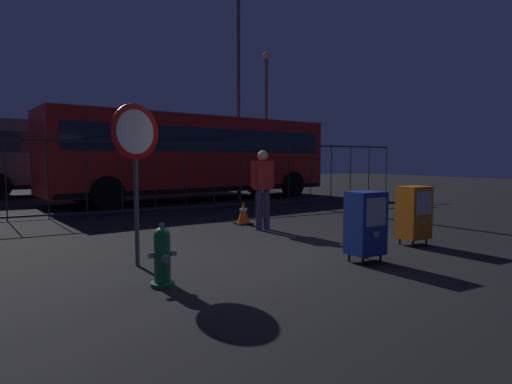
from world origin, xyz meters
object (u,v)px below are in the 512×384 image
(bus_far, at_px, (95,154))
(street_light_far_left, at_px, (266,110))
(stop_sign, at_px, (136,150))
(newspaper_box_primary, at_px, (414,212))
(traffic_cone, at_px, (243,213))
(street_light_near_right, at_px, (238,79))
(newspaper_box_secondary, at_px, (366,223))
(bus_near, at_px, (196,153))
(pedestrian, at_px, (263,185))
(fire_hydrant, at_px, (162,257))

(bus_far, relative_size, street_light_far_left, 1.64)
(stop_sign, xyz_separation_m, street_light_far_left, (8.93, 11.37, 2.17))
(newspaper_box_primary, relative_size, bus_far, 0.10)
(stop_sign, bearing_deg, traffic_cone, 41.16)
(newspaper_box_primary, xyz_separation_m, stop_sign, (-4.52, 0.88, 1.03))
(bus_far, bearing_deg, street_light_near_right, -51.85)
(newspaper_box_secondary, relative_size, bus_near, 0.09)
(pedestrian, xyz_separation_m, bus_far, (-1.41, 11.97, 0.76))
(newspaper_box_primary, height_order, pedestrian, pedestrian)
(traffic_cone, relative_size, street_light_near_right, 0.07)
(newspaper_box_primary, height_order, bus_near, bus_near)
(traffic_cone, bearing_deg, newspaper_box_secondary, -92.83)
(pedestrian, bearing_deg, traffic_cone, 88.94)
(fire_hydrant, height_order, street_light_near_right, street_light_near_right)
(newspaper_box_secondary, height_order, bus_near, bus_near)
(pedestrian, bearing_deg, bus_far, 96.72)
(stop_sign, relative_size, pedestrian, 1.34)
(pedestrian, bearing_deg, bus_near, 79.44)
(fire_hydrant, height_order, bus_far, bus_far)
(newspaper_box_secondary, height_order, traffic_cone, newspaper_box_secondary)
(traffic_cone, xyz_separation_m, bus_near, (1.30, 6.16, 1.45))
(newspaper_box_primary, height_order, stop_sign, stop_sign)
(stop_sign, relative_size, street_light_near_right, 0.29)
(newspaper_box_secondary, distance_m, stop_sign, 3.38)
(fire_hydrant, xyz_separation_m, bus_near, (4.40, 9.97, 1.36))
(stop_sign, relative_size, street_light_far_left, 0.35)
(newspaper_box_secondary, distance_m, street_light_near_right, 11.04)
(bus_near, xyz_separation_m, street_light_far_left, (4.52, 2.49, 2.06))
(stop_sign, height_order, bus_far, bus_far)
(bus_near, distance_m, street_light_far_left, 5.56)
(fire_hydrant, distance_m, street_light_near_right, 12.01)
(traffic_cone, height_order, street_light_near_right, street_light_near_right)
(fire_hydrant, distance_m, traffic_cone, 4.91)
(stop_sign, distance_m, pedestrian, 3.64)
(fire_hydrant, relative_size, newspaper_box_primary, 0.73)
(newspaper_box_secondary, relative_size, pedestrian, 0.61)
(newspaper_box_secondary, xyz_separation_m, bus_near, (1.50, 10.26, 1.14))
(stop_sign, distance_m, bus_near, 9.91)
(pedestrian, distance_m, bus_near, 7.22)
(fire_hydrant, distance_m, stop_sign, 1.66)
(pedestrian, height_order, traffic_cone, pedestrian)
(traffic_cone, height_order, street_light_far_left, street_light_far_left)
(newspaper_box_primary, xyz_separation_m, pedestrian, (-1.43, 2.69, 0.38))
(traffic_cone, bearing_deg, stop_sign, -138.84)
(street_light_near_right, height_order, street_light_far_left, street_light_near_right)
(stop_sign, bearing_deg, bus_far, 83.06)
(fire_hydrant, height_order, stop_sign, stop_sign)
(newspaper_box_primary, distance_m, street_light_near_right, 10.24)
(pedestrian, relative_size, street_light_far_left, 0.26)
(stop_sign, bearing_deg, pedestrian, 30.44)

